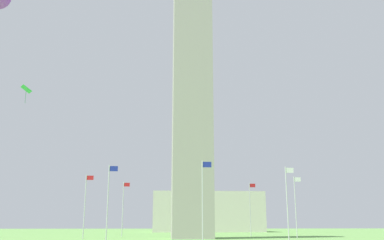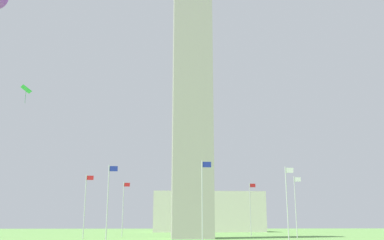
% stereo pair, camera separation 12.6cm
% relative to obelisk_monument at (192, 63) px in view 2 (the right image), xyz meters
% --- Properties ---
extents(ground_plane, '(260.00, 260.00, 0.00)m').
position_rel_obelisk_monument_xyz_m(ground_plane, '(0.00, 0.00, -27.32)').
color(ground_plane, '#609347').
extents(obelisk_monument, '(6.01, 6.01, 54.64)m').
position_rel_obelisk_monument_xyz_m(obelisk_monument, '(0.00, 0.00, 0.00)').
color(obelisk_monument, '#A8A399').
rests_on(obelisk_monument, ground).
extents(flagpole_n, '(1.12, 0.14, 9.17)m').
position_rel_obelisk_monument_xyz_m(flagpole_n, '(15.72, 0.00, -22.33)').
color(flagpole_n, silver).
rests_on(flagpole_n, ground).
extents(flagpole_ne, '(1.12, 0.14, 9.17)m').
position_rel_obelisk_monument_xyz_m(flagpole_ne, '(11.13, 11.08, -22.33)').
color(flagpole_ne, silver).
rests_on(flagpole_ne, ground).
extents(flagpole_e, '(1.12, 0.14, 9.17)m').
position_rel_obelisk_monument_xyz_m(flagpole_e, '(0.05, 15.67, -22.33)').
color(flagpole_e, silver).
rests_on(flagpole_e, ground).
extents(flagpole_se, '(1.12, 0.14, 9.17)m').
position_rel_obelisk_monument_xyz_m(flagpole_se, '(-11.03, 11.08, -22.33)').
color(flagpole_se, silver).
rests_on(flagpole_se, ground).
extents(flagpole_s, '(1.12, 0.14, 9.17)m').
position_rel_obelisk_monument_xyz_m(flagpole_s, '(-15.62, 0.00, -22.33)').
color(flagpole_s, silver).
rests_on(flagpole_s, ground).
extents(flagpole_sw, '(1.12, 0.14, 9.17)m').
position_rel_obelisk_monument_xyz_m(flagpole_sw, '(-11.03, -11.08, -22.33)').
color(flagpole_sw, silver).
rests_on(flagpole_sw, ground).
extents(flagpole_w, '(1.12, 0.14, 9.17)m').
position_rel_obelisk_monument_xyz_m(flagpole_w, '(0.05, -15.67, -22.33)').
color(flagpole_w, silver).
rests_on(flagpole_w, ground).
extents(flagpole_nw, '(1.12, 0.14, 9.17)m').
position_rel_obelisk_monument_xyz_m(flagpole_nw, '(11.13, -11.08, -22.33)').
color(flagpole_nw, silver).
rests_on(flagpole_nw, ground).
extents(kite_green_diamond, '(1.65, 1.71, 2.18)m').
position_rel_obelisk_monument_xyz_m(kite_green_diamond, '(-21.63, -12.11, -8.95)').
color(kite_green_diamond, green).
extents(distant_building, '(28.71, 13.55, 10.24)m').
position_rel_obelisk_monument_xyz_m(distant_building, '(7.93, 51.39, -22.20)').
color(distant_building, beige).
rests_on(distant_building, ground).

